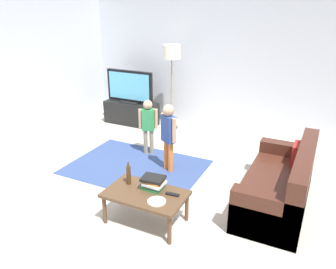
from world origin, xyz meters
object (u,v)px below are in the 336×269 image
(couch, at_px, (283,187))
(child_near_tv, at_px, (148,122))
(tv_remote, at_px, (172,194))
(child_center, at_px, (168,132))
(coffee_table, at_px, (146,196))
(floor_lamp, at_px, (172,57))
(bottle, at_px, (129,175))
(plate, at_px, (157,201))
(book_stack, at_px, (153,183))
(tv, at_px, (130,87))
(tv_stand, at_px, (131,113))

(couch, bearing_deg, child_near_tv, 164.44)
(couch, height_order, tv_remote, couch)
(child_center, bearing_deg, coffee_table, -75.30)
(couch, height_order, floor_lamp, floor_lamp)
(child_near_tv, relative_size, coffee_table, 1.01)
(couch, relative_size, coffee_table, 1.80)
(bottle, height_order, plate, bottle)
(book_stack, distance_m, tv_remote, 0.29)
(coffee_table, relative_size, plate, 4.55)
(floor_lamp, height_order, child_center, floor_lamp)
(floor_lamp, relative_size, tv_remote, 10.47)
(tv, xyz_separation_m, floor_lamp, (0.93, 0.17, 0.70))
(bottle, distance_m, plate, 0.58)
(couch, xyz_separation_m, bottle, (-1.77, -1.02, 0.26))
(tv_stand, relative_size, bottle, 3.92)
(tv_stand, relative_size, floor_lamp, 0.67)
(tv_remote, bearing_deg, child_near_tv, 121.35)
(coffee_table, bearing_deg, child_near_tv, 118.28)
(tv, height_order, child_near_tv, tv)
(book_stack, bearing_deg, bottle, -175.70)
(coffee_table, bearing_deg, book_stack, 71.60)
(child_center, relative_size, plate, 5.11)
(coffee_table, bearing_deg, tv_remote, 17.35)
(tv_remote, distance_m, plate, 0.24)
(tv_stand, distance_m, floor_lamp, 1.61)
(child_center, distance_m, plate, 1.63)
(coffee_table, bearing_deg, tv_stand, 124.75)
(floor_lamp, distance_m, bottle, 3.36)
(child_near_tv, xyz_separation_m, tv_remote, (1.29, -1.70, -0.18))
(book_stack, bearing_deg, floor_lamp, 111.68)
(tv, distance_m, child_center, 2.39)
(coffee_table, bearing_deg, tv, 124.93)
(floor_lamp, distance_m, child_near_tv, 1.68)
(floor_lamp, bearing_deg, tv_stand, -170.71)
(tv, xyz_separation_m, coffee_table, (2.10, -3.01, -0.48))
(tv_remote, bearing_deg, couch, 35.77)
(floor_lamp, distance_m, coffee_table, 3.59)
(child_near_tv, bearing_deg, bottle, -68.52)
(plate, bearing_deg, tv, 126.58)
(child_center, xyz_separation_m, bottle, (0.06, -1.28, -0.13))
(floor_lamp, distance_m, plate, 3.76)
(couch, relative_size, plate, 8.18)
(child_center, height_order, bottle, child_center)
(tv_stand, height_order, child_near_tv, child_near_tv)
(floor_lamp, height_order, child_near_tv, floor_lamp)
(tv, height_order, child_center, tv)
(bottle, height_order, tv_remote, bottle)
(child_near_tv, distance_m, coffee_table, 2.06)
(book_stack, xyz_separation_m, plate, (0.18, -0.25, -0.08))
(tv_stand, height_order, floor_lamp, floor_lamp)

